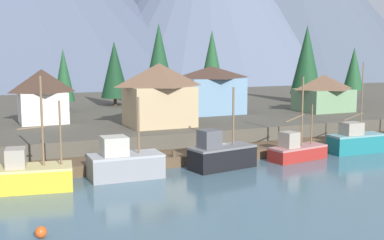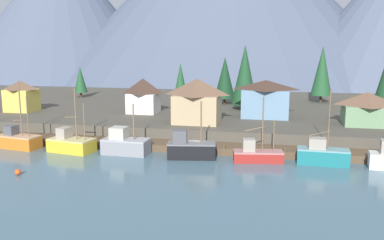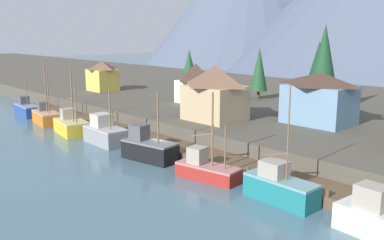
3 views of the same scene
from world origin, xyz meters
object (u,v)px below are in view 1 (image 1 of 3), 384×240
at_px(conifer_back_left, 212,59).
at_px(conifer_back_right, 354,69).
at_px(fishing_boat_red, 297,150).
at_px(channel_buoy, 41,232).
at_px(house_tan, 159,94).
at_px(conifer_near_left, 115,70).
at_px(fishing_boat_grey, 124,163).
at_px(conifer_mid_right, 307,60).
at_px(conifer_centre, 159,63).
at_px(house_white, 42,96).
at_px(house_green, 323,93).
at_px(fishing_boat_black, 221,155).
at_px(conifer_near_right, 64,75).
at_px(fishing_boat_yellow, 30,175).
at_px(fishing_boat_teal, 356,141).
at_px(house_blue, 211,90).

xyz_separation_m(conifer_back_left, conifer_back_right, (18.30, -16.61, -1.39)).
distance_m(fishing_boat_red, channel_buoy, 28.88).
height_order(house_tan, conifer_near_left, conifer_near_left).
relative_size(conifer_near_left, channel_buoy, 14.15).
xyz_separation_m(fishing_boat_grey, conifer_back_left, (29.04, 41.55, 8.04)).
bearing_deg(conifer_mid_right, conifer_centre, 178.28).
height_order(house_tan, house_white, house_tan).
relative_size(house_green, house_white, 1.14).
distance_m(fishing_boat_black, conifer_near_right, 32.37).
bearing_deg(conifer_back_left, conifer_near_left, -161.11).
bearing_deg(fishing_boat_yellow, conifer_back_right, 34.54).
distance_m(fishing_boat_black, fishing_boat_teal, 16.74).
bearing_deg(conifer_back_right, fishing_boat_black, -146.49).
xyz_separation_m(house_blue, conifer_back_left, (10.97, 21.98, 3.62)).
relative_size(fishing_boat_red, conifer_centre, 0.68).
bearing_deg(fishing_boat_black, channel_buoy, -157.39).
relative_size(conifer_near_left, conifer_back_left, 0.81).
height_order(fishing_boat_black, fishing_boat_teal, fishing_boat_teal).
xyz_separation_m(fishing_boat_grey, house_green, (33.68, 15.60, 3.78)).
distance_m(fishing_boat_yellow, house_blue, 33.11).
bearing_deg(conifer_back_right, conifer_back_left, 137.77).
bearing_deg(channel_buoy, fishing_boat_black, 32.54).
relative_size(conifer_back_left, conifer_centre, 0.99).
height_order(fishing_boat_black, fishing_boat_red, fishing_boat_red).
relative_size(fishing_boat_grey, conifer_back_left, 0.57).
distance_m(fishing_boat_yellow, conifer_near_right, 32.45).
height_order(fishing_boat_yellow, fishing_boat_grey, fishing_boat_yellow).
bearing_deg(house_blue, conifer_near_right, 149.00).
relative_size(fishing_boat_grey, channel_buoy, 10.00).
bearing_deg(conifer_back_left, house_white, -146.32).
bearing_deg(conifer_mid_right, house_white, -170.08).
height_order(fishing_boat_grey, house_tan, house_tan).
xyz_separation_m(fishing_boat_black, conifer_near_left, (-0.37, 34.94, 6.76)).
bearing_deg(house_green, fishing_boat_teal, -116.84).
distance_m(house_blue, conifer_near_left, 17.80).
relative_size(fishing_boat_black, fishing_boat_teal, 0.78).
height_order(fishing_boat_teal, house_green, fishing_boat_teal).
bearing_deg(house_blue, fishing_boat_black, -113.93).
xyz_separation_m(fishing_boat_red, conifer_near_left, (-9.06, 34.73, 7.08)).
bearing_deg(fishing_boat_black, conifer_near_left, 80.67).
distance_m(conifer_back_left, channel_buoy, 65.73).
distance_m(fishing_boat_grey, conifer_back_right, 53.92).
relative_size(fishing_boat_yellow, conifer_mid_right, 0.71).
bearing_deg(fishing_boat_black, fishing_boat_yellow, 170.92).
xyz_separation_m(fishing_boat_red, conifer_back_right, (29.40, 25.01, 7.01)).
bearing_deg(conifer_near_left, conifer_back_right, -14.18).
relative_size(fishing_boat_red, conifer_near_right, 0.96).
bearing_deg(house_blue, fishing_boat_grey, -132.70).
bearing_deg(house_white, house_tan, -33.63).
height_order(house_tan, conifer_back_left, conifer_back_left).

